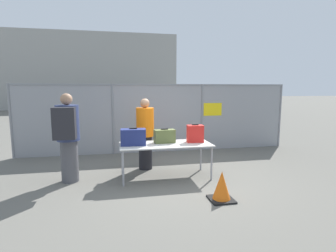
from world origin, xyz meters
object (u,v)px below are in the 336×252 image
(inspection_table, at_px, (166,146))
(suitcase_red, at_px, (195,134))
(traveler_hooded, at_px, (68,134))
(security_worker_near, at_px, (145,133))
(suitcase_olive, at_px, (165,136))
(traffic_cone, at_px, (222,187))
(suitcase_navy, at_px, (133,137))
(utility_trailer, at_px, (204,125))

(inspection_table, relative_size, suitcase_red, 4.87)
(traveler_hooded, relative_size, security_worker_near, 1.08)
(suitcase_olive, bearing_deg, traffic_cone, -63.71)
(suitcase_olive, relative_size, security_worker_near, 0.28)
(traffic_cone, bearing_deg, security_worker_near, 117.53)
(traveler_hooded, xyz_separation_m, traffic_cone, (2.73, -1.45, -0.77))
(suitcase_red, bearing_deg, traffic_cone, -87.97)
(suitcase_navy, height_order, security_worker_near, security_worker_near)
(security_worker_near, distance_m, utility_trailer, 5.30)
(security_worker_near, bearing_deg, suitcase_olive, 104.12)
(utility_trailer, bearing_deg, traffic_cone, -106.64)
(suitcase_olive, height_order, traveler_hooded, traveler_hooded)
(inspection_table, xyz_separation_m, security_worker_near, (-0.36, 0.72, 0.18))
(traveler_hooded, bearing_deg, suitcase_red, -14.69)
(inspection_table, distance_m, utility_trailer, 5.72)
(suitcase_navy, bearing_deg, suitcase_red, 1.54)
(utility_trailer, bearing_deg, suitcase_red, -111.48)
(suitcase_navy, height_order, traffic_cone, suitcase_navy)
(suitcase_olive, height_order, traffic_cone, suitcase_olive)
(traveler_hooded, bearing_deg, traffic_cone, -41.89)
(inspection_table, distance_m, traffic_cone, 1.61)
(utility_trailer, relative_size, traffic_cone, 6.27)
(inspection_table, bearing_deg, traffic_cone, -61.85)
(suitcase_olive, xyz_separation_m, traveler_hooded, (-2.00, -0.03, 0.11))
(security_worker_near, relative_size, utility_trailer, 0.52)
(inspection_table, bearing_deg, utility_trailer, 62.36)
(security_worker_near, relative_size, traffic_cone, 3.29)
(security_worker_near, bearing_deg, traffic_cone, 101.21)
(suitcase_red, height_order, utility_trailer, suitcase_red)
(suitcase_navy, xyz_separation_m, suitcase_red, (1.37, 0.04, 0.02))
(security_worker_near, distance_m, traffic_cone, 2.44)
(inspection_table, xyz_separation_m, suitcase_navy, (-0.69, 0.02, 0.22))
(suitcase_navy, height_order, suitcase_red, suitcase_red)
(suitcase_red, distance_m, traveler_hooded, 2.68)
(suitcase_red, relative_size, traffic_cone, 0.78)
(traffic_cone, bearing_deg, suitcase_navy, 135.78)
(inspection_table, bearing_deg, security_worker_near, 116.33)
(suitcase_olive, distance_m, traveler_hooded, 2.01)
(suitcase_olive, bearing_deg, security_worker_near, 120.44)
(security_worker_near, bearing_deg, utility_trailer, -141.05)
(traffic_cone, bearing_deg, traveler_hooded, 152.07)
(suitcase_navy, bearing_deg, utility_trailer, 56.51)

